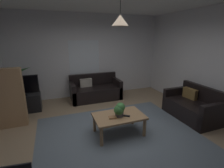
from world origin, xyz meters
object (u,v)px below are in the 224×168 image
object	(u,v)px
couch_right_side	(193,107)
tv_stand	(24,103)
remote_on_table_0	(126,116)
potted_plant_on_table	(120,109)
couch_under_window	(95,91)
pendant_lamp	(120,20)
coffee_table	(119,118)
tv	(21,85)
bookshelf_corner	(7,98)
potted_palm_corner	(18,90)
book_on_table_0	(113,117)

from	to	relation	value
couch_right_side	tv_stand	bearing A→B (deg)	-114.56
remote_on_table_0	tv_stand	world-z (taller)	tv_stand
couch_right_side	potted_plant_on_table	world-z (taller)	couch_right_side
remote_on_table_0	couch_under_window	bearing A→B (deg)	-142.49
tv_stand	pendant_lamp	bearing A→B (deg)	-43.28
tv_stand	pendant_lamp	xyz separation A→B (m)	(2.09, -1.97, 2.11)
coffee_table	tv	xyz separation A→B (m)	(-2.09, 1.95, 0.41)
tv	bookshelf_corner	size ratio (longest dim) A/B	0.64
couch_under_window	potted_palm_corner	bearing A→B (deg)	176.92
couch_under_window	tv	size ratio (longest dim) A/B	1.85
bookshelf_corner	coffee_table	bearing A→B (deg)	-27.48
remote_on_table_0	potted_palm_corner	world-z (taller)	potted_palm_corner
coffee_table	couch_right_side	bearing A→B (deg)	1.22
couch_under_window	tv	world-z (taller)	tv
couch_right_side	remote_on_table_0	size ratio (longest dim) A/B	8.62
couch_under_window	remote_on_table_0	bearing A→B (deg)	-88.52
couch_right_side	pendant_lamp	bearing A→B (deg)	-88.78
bookshelf_corner	potted_palm_corner	bearing A→B (deg)	89.69
couch_right_side	potted_palm_corner	bearing A→B (deg)	-117.97
coffee_table	book_on_table_0	size ratio (longest dim) A/B	6.78
tv	potted_palm_corner	world-z (taller)	potted_palm_corner
coffee_table	pendant_lamp	bearing A→B (deg)	-36.03
coffee_table	couch_under_window	bearing A→B (deg)	88.30
book_on_table_0	potted_palm_corner	xyz separation A→B (m)	(-2.10, 2.44, 0.09)
couch_under_window	coffee_table	world-z (taller)	couch_under_window
coffee_table	remote_on_table_0	bearing A→B (deg)	-36.74
book_on_table_0	pendant_lamp	world-z (taller)	pendant_lamp
book_on_table_0	bookshelf_corner	world-z (taller)	bookshelf_corner
potted_plant_on_table	pendant_lamp	distance (m)	1.75
couch_right_side	bookshelf_corner	xyz separation A→B (m)	(-4.40, 1.14, 0.43)
tv_stand	pendant_lamp	size ratio (longest dim) A/B	1.61
book_on_table_0	tv	world-z (taller)	tv
potted_palm_corner	book_on_table_0	bearing A→B (deg)	-49.28
coffee_table	bookshelf_corner	size ratio (longest dim) A/B	0.77
remote_on_table_0	potted_palm_corner	xyz separation A→B (m)	(-2.40, 2.47, 0.09)
coffee_table	potted_palm_corner	size ratio (longest dim) A/B	0.81
couch_right_side	couch_under_window	bearing A→B (deg)	-137.05
coffee_table	bookshelf_corner	xyz separation A→B (m)	(-2.28, 1.19, 0.33)
coffee_table	remote_on_table_0	distance (m)	0.18
couch_under_window	couch_right_side	distance (m)	3.02
tv	potted_palm_corner	size ratio (longest dim) A/B	0.68
coffee_table	book_on_table_0	bearing A→B (deg)	-159.07
potted_plant_on_table	book_on_table_0	bearing A→B (deg)	-174.15
coffee_table	tv	world-z (taller)	tv
remote_on_table_0	bookshelf_corner	world-z (taller)	bookshelf_corner
remote_on_table_0	pendant_lamp	size ratio (longest dim) A/B	0.29
couch_under_window	potted_plant_on_table	size ratio (longest dim) A/B	5.46
couch_under_window	coffee_table	size ratio (longest dim) A/B	1.54
remote_on_table_0	potted_plant_on_table	world-z (taller)	potted_plant_on_table
bookshelf_corner	tv_stand	bearing A→B (deg)	76.74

